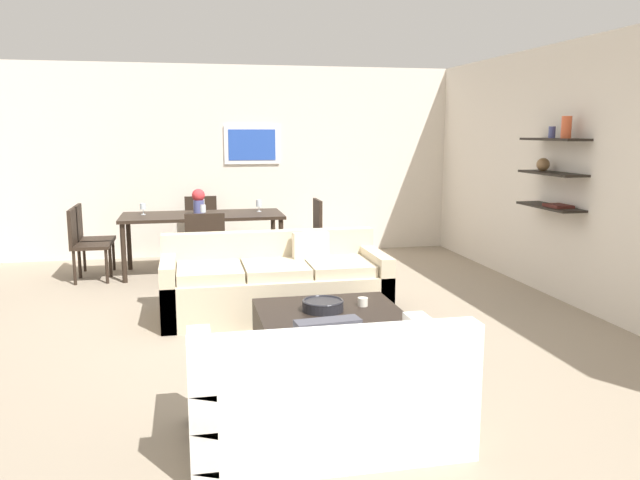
{
  "coord_description": "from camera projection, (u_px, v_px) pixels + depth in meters",
  "views": [
    {
      "loc": [
        -0.87,
        -5.66,
        1.79
      ],
      "look_at": [
        0.37,
        0.2,
        0.75
      ],
      "focal_mm": 35.47,
      "sensor_mm": 36.0,
      "label": 1
    }
  ],
  "objects": [
    {
      "name": "sofa_beige",
      "position": [
        275.0,
        285.0,
        6.2
      ],
      "size": [
        2.16,
        0.9,
        0.78
      ],
      "color": "beige",
      "rests_on": "ground"
    },
    {
      "name": "loveseat_white",
      "position": [
        325.0,
        393.0,
        3.66
      ],
      "size": [
        1.55,
        0.9,
        0.78
      ],
      "color": "white",
      "rests_on": "ground"
    },
    {
      "name": "dining_chair_left_near",
      "position": [
        84.0,
        240.0,
        7.52
      ],
      "size": [
        0.44,
        0.44,
        0.88
      ],
      "color": "black",
      "rests_on": "ground"
    },
    {
      "name": "wine_glass_left_far",
      "position": [
        143.0,
        207.0,
        7.89
      ],
      "size": [
        0.07,
        0.07,
        0.14
      ],
      "color": "silver",
      "rests_on": "dining_table"
    },
    {
      "name": "dining_chair_left_far",
      "position": [
        88.0,
        235.0,
        7.89
      ],
      "size": [
        0.44,
        0.44,
        0.88
      ],
      "color": "black",
      "rests_on": "ground"
    },
    {
      "name": "wine_glass_foot",
      "position": [
        203.0,
        209.0,
        7.57
      ],
      "size": [
        0.07,
        0.07,
        0.16
      ],
      "color": "silver",
      "rests_on": "dining_table"
    },
    {
      "name": "decorative_bowl",
      "position": [
        323.0,
        305.0,
        5.01
      ],
      "size": [
        0.33,
        0.33,
        0.09
      ],
      "color": "black",
      "rests_on": "coffee_table"
    },
    {
      "name": "dining_chair_foot",
      "position": [
        205.0,
        245.0,
        7.18
      ],
      "size": [
        0.44,
        0.44,
        0.88
      ],
      "color": "black",
      "rests_on": "ground"
    },
    {
      "name": "wine_glass_head",
      "position": [
        201.0,
        202.0,
        8.29
      ],
      "size": [
        0.08,
        0.08,
        0.15
      ],
      "color": "silver",
      "rests_on": "dining_table"
    },
    {
      "name": "back_wall_unit",
      "position": [
        268.0,
        161.0,
        9.17
      ],
      "size": [
        8.4,
        0.09,
        2.7
      ],
      "color": "silver",
      "rests_on": "ground"
    },
    {
      "name": "coffee_table",
      "position": [
        329.0,
        333.0,
        5.07
      ],
      "size": [
        1.14,
        0.94,
        0.38
      ],
      "color": "black",
      "rests_on": "ground"
    },
    {
      "name": "centerpiece_vase",
      "position": [
        199.0,
        201.0,
        7.86
      ],
      "size": [
        0.16,
        0.16,
        0.32
      ],
      "color": "#4C518C",
      "rests_on": "dining_table"
    },
    {
      "name": "right_wall_shelf_unit",
      "position": [
        550.0,
        171.0,
        6.9
      ],
      "size": [
        0.34,
        8.2,
        2.7
      ],
      "color": "silver",
      "rests_on": "ground"
    },
    {
      "name": "ground_plane",
      "position": [
        286.0,
        323.0,
        5.94
      ],
      "size": [
        18.0,
        18.0,
        0.0
      ],
      "primitive_type": "plane",
      "color": "gray"
    },
    {
      "name": "dining_chair_right_far",
      "position": [
        309.0,
        228.0,
        8.46
      ],
      "size": [
        0.44,
        0.44,
        0.88
      ],
      "color": "black",
      "rests_on": "ground"
    },
    {
      "name": "wine_glass_right_far",
      "position": [
        259.0,
        204.0,
        8.18
      ],
      "size": [
        0.08,
        0.08,
        0.15
      ],
      "color": "silver",
      "rests_on": "dining_table"
    },
    {
      "name": "dining_chair_head",
      "position": [
        201.0,
        224.0,
        8.8
      ],
      "size": [
        0.44,
        0.44,
        0.88
      ],
      "color": "black",
      "rests_on": "ground"
    },
    {
      "name": "candle_jar",
      "position": [
        363.0,
        302.0,
        5.14
      ],
      "size": [
        0.08,
        0.08,
        0.07
      ],
      "primitive_type": "cylinder",
      "color": "silver",
      "rests_on": "coffee_table"
    },
    {
      "name": "dining_table",
      "position": [
        203.0,
        220.0,
        7.96
      ],
      "size": [
        2.0,
        0.86,
        0.75
      ],
      "color": "black",
      "rests_on": "ground"
    }
  ]
}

